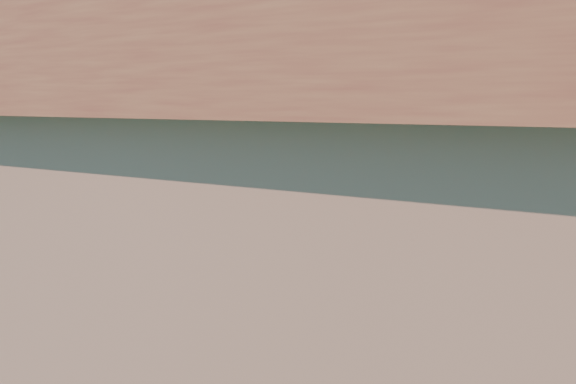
# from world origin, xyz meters

# --- Properties ---
(left_bank_palazzos) EXTENTS (12.80, 128.40, 21.00)m
(left_bank_palazzos) POSITION_xyz_m (-26.00, 64.68, 9.71)
(left_bank_palazzos) COLOR #C8B28A
(left_bank_palazzos) RESTS_ON ground
(quay) EXTENTS (4.00, 140.00, 1.00)m
(quay) POSITION_xyz_m (22.00, 65.00, 0.50)
(quay) COLOR gray
(quay) RESTS_ON ground
(mooring_poles_right) EXTENTS (1.44, 54.24, 3.20)m
(mooring_poles_right) POSITION_xyz_m (19.10, 28.80, 1.30)
(mooring_poles_right) COLOR #54391C
(mooring_poles_right) RESTS_ON ground
(vaporetto_near) EXTENTS (7.55, 20.57, 2.99)m
(vaporetto_near) POSITION_xyz_m (-9.98, 24.03, 1.35)
(vaporetto_near) COLOR white
(vaporetto_near) RESTS_ON ground
(vaporetto_far) EXTENTS (11.67, 18.40, 2.73)m
(vaporetto_far) POSITION_xyz_m (0.72, 75.62, 1.23)
(vaporetto_far) COLOR white
(vaporetto_far) RESTS_ON ground
(gondola_fore) EXTENTS (6.88, 11.74, 2.56)m
(gondola_fore) POSITION_xyz_m (5.53, 31.09, 0.43)
(gondola_fore) COLOR black
(gondola_fore) RESTS_ON ground
(gondola_far) EXTENTS (5.98, 10.83, 1.65)m
(gondola_far) POSITION_xyz_m (4.63, 51.30, 0.34)
(gondola_far) COLOR black
(gondola_far) RESTS_ON ground
(motorboat_mid) EXTENTS (2.57, 6.39, 1.29)m
(motorboat_mid) POSITION_xyz_m (-0.95, 56.69, 0.50)
(motorboat_mid) COLOR white
(motorboat_mid) RESTS_ON ground
(motorboat_far) EXTENTS (3.86, 6.89, 1.36)m
(motorboat_far) POSITION_xyz_m (9.95, 85.28, 0.53)
(motorboat_far) COLOR white
(motorboat_far) RESTS_ON ground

